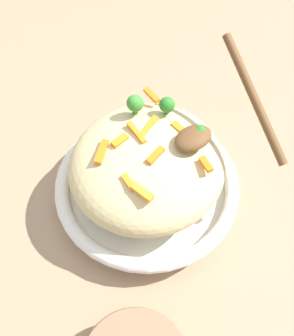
% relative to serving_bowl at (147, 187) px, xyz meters
% --- Properties ---
extents(ground_plane, '(2.40, 2.40, 0.00)m').
position_rel_serving_bowl_xyz_m(ground_plane, '(0.00, 0.00, -0.03)').
color(ground_plane, '#9E7F60').
extents(serving_bowl, '(0.29, 0.29, 0.05)m').
position_rel_serving_bowl_xyz_m(serving_bowl, '(0.00, 0.00, 0.00)').
color(serving_bowl, white).
rests_on(serving_bowl, ground_plane).
extents(pasta_mound, '(0.23, 0.23, 0.10)m').
position_rel_serving_bowl_xyz_m(pasta_mound, '(0.00, 0.00, 0.06)').
color(pasta_mound, '#DBC689').
rests_on(pasta_mound, serving_bowl).
extents(carrot_piece_0, '(0.03, 0.02, 0.01)m').
position_rel_serving_bowl_xyz_m(carrot_piece_0, '(-0.00, -0.02, 0.11)').
color(carrot_piece_0, orange).
rests_on(carrot_piece_0, pasta_mound).
extents(carrot_piece_1, '(0.03, 0.01, 0.01)m').
position_rel_serving_bowl_xyz_m(carrot_piece_1, '(-0.03, 0.03, 0.11)').
color(carrot_piece_1, orange).
rests_on(carrot_piece_1, pasta_mound).
extents(carrot_piece_2, '(0.04, 0.03, 0.01)m').
position_rel_serving_bowl_xyz_m(carrot_piece_2, '(-0.06, 0.03, 0.11)').
color(carrot_piece_2, orange).
rests_on(carrot_piece_2, pasta_mound).
extents(carrot_piece_3, '(0.01, 0.03, 0.01)m').
position_rel_serving_bowl_xyz_m(carrot_piece_3, '(-0.05, -0.03, 0.11)').
color(carrot_piece_3, orange).
rests_on(carrot_piece_3, pasta_mound).
extents(carrot_piece_4, '(0.04, 0.02, 0.01)m').
position_rel_serving_bowl_xyz_m(carrot_piece_4, '(0.02, 0.03, 0.11)').
color(carrot_piece_4, orange).
rests_on(carrot_piece_4, pasta_mound).
extents(carrot_piece_5, '(0.02, 0.03, 0.01)m').
position_rel_serving_bowl_xyz_m(carrot_piece_5, '(-0.05, -0.06, 0.11)').
color(carrot_piece_5, orange).
rests_on(carrot_piece_5, pasta_mound).
extents(carrot_piece_6, '(0.01, 0.03, 0.01)m').
position_rel_serving_bowl_xyz_m(carrot_piece_6, '(0.05, -0.07, 0.11)').
color(carrot_piece_6, orange).
rests_on(carrot_piece_6, pasta_mound).
extents(carrot_piece_7, '(0.01, 0.03, 0.01)m').
position_rel_serving_bowl_xyz_m(carrot_piece_7, '(0.06, -0.00, 0.11)').
color(carrot_piece_7, orange).
rests_on(carrot_piece_7, pasta_mound).
extents(carrot_piece_8, '(0.01, 0.03, 0.01)m').
position_rel_serving_bowl_xyz_m(carrot_piece_8, '(0.06, 0.08, 0.11)').
color(carrot_piece_8, orange).
rests_on(carrot_piece_8, pasta_mound).
extents(carrot_piece_9, '(0.01, 0.04, 0.01)m').
position_rel_serving_bowl_xyz_m(carrot_piece_9, '(0.00, 0.03, 0.11)').
color(carrot_piece_9, orange).
rests_on(carrot_piece_9, pasta_mound).
extents(broccoli_floret_0, '(0.03, 0.03, 0.03)m').
position_rel_serving_bowl_xyz_m(broccoli_floret_0, '(0.02, 0.07, 0.12)').
color(broccoli_floret_0, '#377928').
rests_on(broccoli_floret_0, pasta_mound).
extents(broccoli_floret_1, '(0.02, 0.02, 0.02)m').
position_rel_serving_bowl_xyz_m(broccoli_floret_1, '(0.07, -0.03, 0.12)').
color(broccoli_floret_1, '#296820').
rests_on(broccoli_floret_1, pasta_mound).
extents(broccoli_floret_2, '(0.02, 0.02, 0.03)m').
position_rel_serving_bowl_xyz_m(broccoli_floret_2, '(0.06, 0.04, 0.12)').
color(broccoli_floret_2, '#296820').
rests_on(broccoli_floret_2, pasta_mound).
extents(serving_spoon, '(0.14, 0.18, 0.09)m').
position_rel_serving_bowl_xyz_m(serving_spoon, '(0.09, -0.04, 0.14)').
color(serving_spoon, brown).
rests_on(serving_spoon, pasta_mound).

